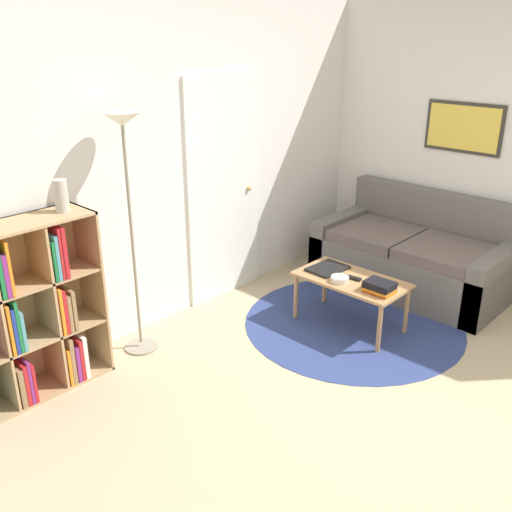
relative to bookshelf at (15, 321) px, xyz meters
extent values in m
plane|color=tan|center=(1.56, -2.12, -0.57)|extent=(14.00, 14.00, 0.00)
cube|color=silver|center=(1.56, 0.21, 0.73)|extent=(7.55, 0.05, 2.60)
cube|color=white|center=(2.06, 0.17, 0.43)|extent=(0.84, 0.02, 1.99)
sphere|color=tan|center=(2.36, 0.15, 0.39)|extent=(0.04, 0.04, 0.04)
cube|color=silver|center=(3.86, -0.97, 0.73)|extent=(0.05, 5.30, 2.60)
cube|color=#332D28|center=(3.82, -1.17, 0.91)|extent=(0.02, 0.72, 0.45)
cube|color=yellow|center=(3.81, -1.17, 0.91)|extent=(0.01, 0.66, 0.39)
cylinder|color=navy|center=(2.36, -1.06, -0.56)|extent=(1.83, 1.83, 0.01)
cube|color=tan|center=(0.58, 0.00, 0.04)|extent=(0.02, 0.34, 1.21)
cube|color=tan|center=(0.05, 0.00, 0.63)|extent=(1.07, 0.34, 0.02)
cube|color=tan|center=(0.05, 0.00, -0.56)|extent=(1.07, 0.34, 0.02)
cube|color=tan|center=(0.05, 0.16, 0.04)|extent=(1.07, 0.02, 1.21)
cube|color=tan|center=(0.22, 0.00, 0.04)|extent=(0.02, 0.32, 1.18)
cube|color=tan|center=(0.05, 0.00, -0.16)|extent=(1.04, 0.32, 0.02)
cube|color=tan|center=(0.05, 0.00, 0.23)|extent=(1.04, 0.32, 0.02)
cube|color=olive|center=(-0.09, -0.07, -0.41)|extent=(0.03, 0.19, 0.28)
cube|color=#B21E23|center=(-0.06, -0.04, -0.40)|extent=(0.03, 0.26, 0.30)
cube|color=#7F287A|center=(-0.03, -0.04, -0.39)|extent=(0.02, 0.25, 0.32)
cube|color=#B21E23|center=(-0.01, -0.03, -0.41)|extent=(0.02, 0.27, 0.28)
cube|color=orange|center=(0.25, -0.06, -0.41)|extent=(0.02, 0.21, 0.28)
cube|color=olive|center=(0.28, -0.04, -0.38)|extent=(0.03, 0.26, 0.35)
cube|color=#7F287A|center=(0.32, -0.06, -0.41)|extent=(0.03, 0.21, 0.27)
cube|color=#B21E23|center=(0.35, -0.07, -0.39)|extent=(0.03, 0.20, 0.31)
cube|color=silver|center=(0.38, -0.07, -0.39)|extent=(0.03, 0.19, 0.33)
cube|color=orange|center=(-0.10, -0.06, 0.02)|extent=(0.02, 0.22, 0.34)
cube|color=navy|center=(-0.07, -0.04, 0.01)|extent=(0.02, 0.25, 0.31)
cube|color=#196B38|center=(-0.05, -0.03, 0.03)|extent=(0.02, 0.27, 0.35)
cube|color=teal|center=(-0.02, -0.07, -0.01)|extent=(0.02, 0.20, 0.27)
cube|color=orange|center=(0.25, -0.06, 0.02)|extent=(0.02, 0.21, 0.33)
cube|color=#B21E23|center=(0.28, -0.06, 0.01)|extent=(0.02, 0.22, 0.31)
cube|color=olive|center=(0.30, -0.07, -0.02)|extent=(0.03, 0.20, 0.27)
cube|color=olive|center=(0.34, -0.04, 0.00)|extent=(0.03, 0.26, 0.29)
cube|color=#7F287A|center=(-0.06, -0.07, 0.38)|extent=(0.03, 0.19, 0.28)
cube|color=orange|center=(-0.04, -0.07, 0.42)|extent=(0.02, 0.20, 0.35)
cube|color=#196B38|center=(0.25, -0.05, 0.38)|extent=(0.02, 0.23, 0.27)
cube|color=teal|center=(0.27, -0.05, 0.40)|extent=(0.02, 0.24, 0.31)
cube|color=#B21E23|center=(0.30, -0.06, 0.42)|extent=(0.02, 0.22, 0.35)
cube|color=#B21E23|center=(0.33, -0.05, 0.42)|extent=(0.03, 0.24, 0.35)
cylinder|color=gray|center=(0.90, -0.07, -0.56)|extent=(0.26, 0.26, 0.01)
cylinder|color=gray|center=(0.90, -0.07, 0.34)|extent=(0.02, 0.02, 1.72)
cone|color=white|center=(0.90, -0.07, 1.20)|extent=(0.29, 0.29, 0.10)
cube|color=#66605B|center=(3.34, -1.04, -0.35)|extent=(0.94, 1.74, 0.43)
cube|color=#66605B|center=(3.73, -1.04, -0.13)|extent=(0.16, 1.74, 0.88)
cube|color=#66605B|center=(3.34, -1.83, -0.28)|extent=(0.94, 0.16, 0.57)
cube|color=#66605B|center=(3.34, -0.25, -0.28)|extent=(0.94, 0.16, 0.57)
cube|color=#645652|center=(3.26, -1.40, -0.09)|extent=(0.74, 0.69, 0.10)
cube|color=#645652|center=(3.26, -0.69, -0.09)|extent=(0.74, 0.69, 0.10)
cube|color=#AD7F51|center=(2.31, -1.05, -0.15)|extent=(0.49, 0.90, 0.02)
cylinder|color=#AD7F51|center=(2.11, -1.46, -0.36)|extent=(0.04, 0.04, 0.41)
cylinder|color=#AD7F51|center=(2.11, -0.64, -0.36)|extent=(0.04, 0.04, 0.41)
cylinder|color=#AD7F51|center=(2.52, -1.46, -0.36)|extent=(0.04, 0.04, 0.41)
cylinder|color=#AD7F51|center=(2.52, -0.64, -0.36)|extent=(0.04, 0.04, 0.41)
cube|color=black|center=(2.33, -0.79, -0.13)|extent=(0.34, 0.26, 0.02)
cylinder|color=silver|center=(2.20, -1.01, -0.12)|extent=(0.15, 0.15, 0.05)
cube|color=orange|center=(2.25, -1.35, -0.13)|extent=(0.16, 0.22, 0.02)
cube|color=orange|center=(2.23, -1.35, -0.11)|extent=(0.16, 0.22, 0.01)
cube|color=black|center=(2.25, -1.35, -0.09)|extent=(0.16, 0.22, 0.03)
cube|color=black|center=(2.25, -1.35, -0.06)|extent=(0.16, 0.22, 0.03)
cube|color=black|center=(2.31, -1.04, -0.13)|extent=(0.07, 0.18, 0.02)
cylinder|color=#B7B2A8|center=(0.43, 0.00, 0.75)|extent=(0.09, 0.09, 0.22)
camera|label=1|loc=(-1.32, -3.37, 1.78)|focal=40.00mm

